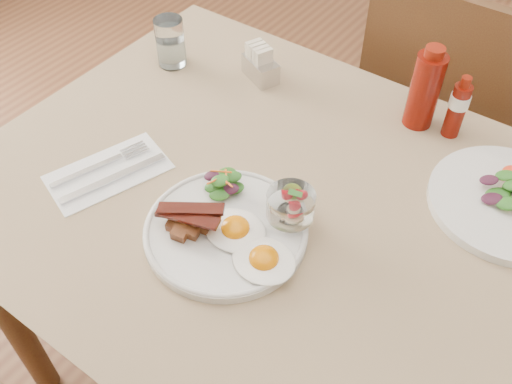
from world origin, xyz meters
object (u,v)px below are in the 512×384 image
object	(u,v)px
table	(319,250)
sugar_caddy	(260,65)
chair_far	(443,121)
fruit_cup	(291,205)
main_plate	(226,231)
water_glass	(171,45)
ketchup_bottle	(425,89)
hot_sauce_bottle	(458,108)

from	to	relation	value
table	sugar_caddy	world-z (taller)	sugar_caddy
table	chair_far	xyz separation A→B (m)	(0.00, 0.66, -0.14)
chair_far	sugar_caddy	distance (m)	0.57
fruit_cup	sugar_caddy	distance (m)	0.44
main_plate	water_glass	xyz separation A→B (m)	(-0.41, 0.33, 0.04)
sugar_caddy	water_glass	xyz separation A→B (m)	(-0.20, -0.07, 0.02)
table	fruit_cup	xyz separation A→B (m)	(-0.04, -0.05, 0.15)
fruit_cup	table	bearing A→B (deg)	55.14
chair_far	ketchup_bottle	size ratio (longest dim) A/B	5.24
table	main_plate	world-z (taller)	main_plate
fruit_cup	ketchup_bottle	world-z (taller)	ketchup_bottle
water_glass	main_plate	bearing A→B (deg)	-38.70
table	water_glass	size ratio (longest dim) A/B	11.87
ketchup_bottle	water_glass	bearing A→B (deg)	-166.17
fruit_cup	ketchup_bottle	size ratio (longest dim) A/B	0.46
table	sugar_caddy	distance (m)	0.45
hot_sauce_bottle	water_glass	size ratio (longest dim) A/B	1.22
ketchup_bottle	table	bearing A→B (deg)	-93.38
hot_sauce_bottle	water_glass	world-z (taller)	hot_sauce_bottle
water_glass	chair_far	bearing A→B (deg)	40.92
chair_far	table	bearing A→B (deg)	-90.00
table	hot_sauce_bottle	world-z (taller)	hot_sauce_bottle
water_glass	hot_sauce_bottle	bearing A→B (deg)	12.89
chair_far	sugar_caddy	world-z (taller)	chair_far
fruit_cup	water_glass	world-z (taller)	water_glass
fruit_cup	chair_far	bearing A→B (deg)	87.11
table	water_glass	xyz separation A→B (m)	(-0.53, 0.20, 0.14)
table	chair_far	bearing A→B (deg)	90.00
ketchup_bottle	chair_far	bearing A→B (deg)	93.55
chair_far	main_plate	world-z (taller)	chair_far
chair_far	water_glass	size ratio (longest dim) A/B	8.30
fruit_cup	water_glass	distance (m)	0.56
table	fruit_cup	bearing A→B (deg)	-124.86
chair_far	hot_sauce_bottle	world-z (taller)	chair_far
sugar_caddy	water_glass	size ratio (longest dim) A/B	0.89
sugar_caddy	water_glass	bearing A→B (deg)	-136.44
hot_sauce_bottle	sugar_caddy	world-z (taller)	hot_sauce_bottle
hot_sauce_bottle	chair_far	bearing A→B (deg)	105.71
sugar_caddy	water_glass	world-z (taller)	water_glass
fruit_cup	sugar_caddy	bearing A→B (deg)	132.00
chair_far	main_plate	bearing A→B (deg)	-98.49
table	water_glass	bearing A→B (deg)	158.84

